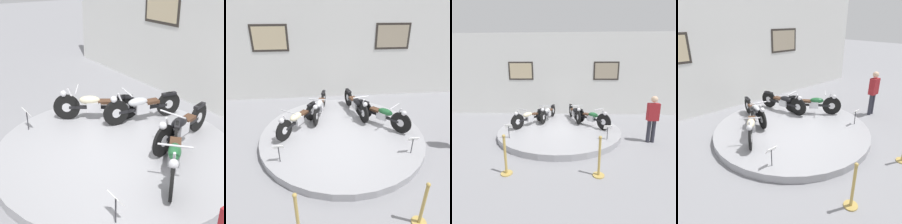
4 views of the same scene
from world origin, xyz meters
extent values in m
plane|color=gray|center=(0.00, 0.00, 0.00)|extent=(60.00, 60.00, 0.00)
cylinder|color=#99999E|center=(0.00, 0.00, 0.10)|extent=(4.81, 4.81, 0.21)
cube|color=silver|center=(0.00, 3.37, 2.25)|extent=(14.00, 0.20, 4.51)
cube|color=#2D2823|center=(-2.40, 3.26, 2.48)|extent=(1.40, 0.02, 1.00)
cube|color=#C6B289|center=(-2.40, 3.25, 2.48)|extent=(1.24, 0.02, 0.84)
cube|color=#2D2823|center=(2.40, 3.26, 2.48)|extent=(1.40, 0.02, 1.00)
cube|color=tan|center=(2.40, 3.25, 2.48)|extent=(1.24, 0.02, 0.84)
cylinder|color=black|center=(-1.66, -0.24, 0.52)|extent=(0.40, 0.54, 0.62)
cylinder|color=silver|center=(-1.66, -0.24, 0.52)|extent=(0.18, 0.22, 0.22)
cylinder|color=black|center=(-0.89, 0.87, 0.52)|extent=(0.40, 0.54, 0.62)
cylinder|color=silver|center=(-0.89, 0.87, 0.52)|extent=(0.18, 0.22, 0.22)
cube|color=black|center=(-1.27, 0.32, 0.52)|extent=(0.76, 1.06, 0.07)
cube|color=silver|center=(-1.30, 0.28, 0.54)|extent=(0.35, 0.38, 0.24)
ellipsoid|color=beige|center=(-1.35, 0.20, 0.70)|extent=(0.45, 0.52, 0.20)
cube|color=#472D1E|center=(-1.15, 0.50, 0.66)|extent=(0.35, 0.38, 0.07)
cube|color=black|center=(-0.89, 0.87, 0.78)|extent=(0.29, 0.35, 0.06)
cylinder|color=silver|center=(-1.57, -0.12, 0.72)|extent=(0.18, 0.23, 0.54)
cylinder|color=silver|center=(-1.51, -0.03, 0.98)|extent=(0.46, 0.33, 0.03)
sphere|color=silver|center=(-1.69, -0.29, 0.86)|extent=(0.15, 0.15, 0.15)
cylinder|color=black|center=(-0.76, 0.53, 0.51)|extent=(0.18, 0.60, 0.61)
cylinder|color=silver|center=(-0.76, 0.53, 0.51)|extent=(0.11, 0.22, 0.21)
cylinder|color=black|center=(-0.47, 1.85, 0.51)|extent=(0.18, 0.60, 0.61)
cylinder|color=silver|center=(-0.47, 1.85, 0.51)|extent=(0.11, 0.22, 0.21)
cube|color=black|center=(-0.61, 1.19, 0.51)|extent=(0.33, 1.23, 0.07)
cube|color=silver|center=(-0.62, 1.15, 0.53)|extent=(0.26, 0.36, 0.24)
ellipsoid|color=#B2B5BA|center=(-0.64, 1.06, 0.69)|extent=(0.32, 0.52, 0.20)
cube|color=#472D1E|center=(-0.57, 1.41, 0.65)|extent=(0.26, 0.36, 0.07)
cube|color=black|center=(-0.47, 1.85, 0.77)|extent=(0.17, 0.37, 0.06)
cylinder|color=silver|center=(-0.72, 0.68, 0.71)|extent=(0.10, 0.25, 0.54)
cylinder|color=silver|center=(-0.70, 0.78, 0.97)|extent=(0.53, 0.15, 0.03)
sphere|color=silver|center=(-0.77, 0.48, 0.85)|extent=(0.15, 0.15, 0.15)
cylinder|color=black|center=(0.77, 0.54, 0.53)|extent=(0.20, 0.64, 0.64)
cylinder|color=silver|center=(0.77, 0.54, 0.53)|extent=(0.12, 0.23, 0.22)
cylinder|color=black|center=(0.46, 1.85, 0.53)|extent=(0.20, 0.64, 0.64)
cylinder|color=silver|center=(0.46, 1.85, 0.53)|extent=(0.12, 0.23, 0.22)
cube|color=black|center=(0.61, 1.19, 0.53)|extent=(0.36, 1.22, 0.07)
cube|color=silver|center=(0.62, 1.15, 0.55)|extent=(0.27, 0.36, 0.24)
ellipsoid|color=black|center=(0.65, 1.06, 0.71)|extent=(0.33, 0.52, 0.20)
cube|color=#472D1E|center=(0.56, 1.41, 0.67)|extent=(0.27, 0.36, 0.07)
cube|color=black|center=(0.46, 1.85, 0.80)|extent=(0.18, 0.37, 0.06)
cylinder|color=silver|center=(0.74, 0.68, 0.73)|extent=(0.10, 0.25, 0.54)
cylinder|color=silver|center=(0.71, 0.79, 0.99)|extent=(0.53, 0.16, 0.03)
sphere|color=silver|center=(0.78, 0.48, 0.87)|extent=(0.15, 0.15, 0.15)
cylinder|color=black|center=(1.73, -0.18, 0.53)|extent=(0.48, 0.52, 0.65)
cylinder|color=silver|center=(1.73, -0.18, 0.53)|extent=(0.20, 0.21, 0.23)
cylinder|color=black|center=(0.82, 0.81, 0.53)|extent=(0.48, 0.52, 0.65)
cylinder|color=silver|center=(0.82, 0.81, 0.53)|extent=(0.20, 0.21, 0.23)
cube|color=black|center=(1.27, 0.32, 0.53)|extent=(0.89, 0.96, 0.07)
cube|color=silver|center=(1.30, 0.29, 0.55)|extent=(0.36, 0.37, 0.24)
ellipsoid|color=#1E562D|center=(1.37, 0.21, 0.71)|extent=(0.49, 0.50, 0.20)
cube|color=#472D1E|center=(1.13, 0.48, 0.67)|extent=(0.36, 0.37, 0.07)
cube|color=black|center=(0.82, 0.81, 0.81)|extent=(0.32, 0.33, 0.06)
cylinder|color=silver|center=(1.63, -0.07, 0.73)|extent=(0.20, 0.21, 0.54)
cylinder|color=silver|center=(1.56, 0.01, 0.99)|extent=(0.42, 0.39, 0.03)
sphere|color=silver|center=(1.77, -0.23, 0.87)|extent=(0.15, 0.15, 0.15)
cylinder|color=#333338|center=(-1.68, -1.19, 0.42)|extent=(0.02, 0.02, 0.42)
cube|color=white|center=(-1.68, -1.19, 0.64)|extent=(0.26, 0.11, 0.15)
cylinder|color=#333338|center=(1.68, -1.19, 0.42)|extent=(0.02, 0.02, 0.42)
cube|color=white|center=(1.68, -1.19, 0.64)|extent=(0.26, 0.11, 0.15)
cylinder|color=tan|center=(-1.12, -3.01, 0.47)|extent=(0.06, 0.06, 0.95)
sphere|color=tan|center=(-1.12, -3.01, 0.98)|extent=(0.08, 0.08, 0.08)
cylinder|color=tan|center=(1.12, -3.01, 0.01)|extent=(0.28, 0.28, 0.03)
cylinder|color=tan|center=(1.12, -3.01, 0.47)|extent=(0.06, 0.06, 0.95)
sphere|color=tan|center=(1.12, -3.01, 0.98)|extent=(0.08, 0.08, 0.08)
camera|label=1|loc=(4.39, -3.12, 3.48)|focal=50.00mm
camera|label=2|loc=(-0.68, -5.56, 3.77)|focal=35.00mm
camera|label=3|loc=(0.43, -6.78, 2.45)|focal=28.00mm
camera|label=4|loc=(-4.12, -4.65, 3.38)|focal=35.00mm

